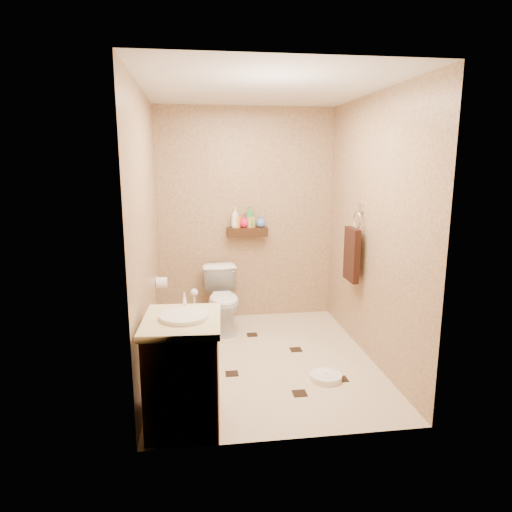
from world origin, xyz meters
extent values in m
plane|color=beige|center=(0.00, 0.00, 0.00)|extent=(2.50, 2.50, 0.00)
cube|color=tan|center=(0.00, 1.25, 1.20)|extent=(2.00, 0.04, 2.40)
cube|color=tan|center=(0.00, -1.25, 1.20)|extent=(2.00, 0.04, 2.40)
cube|color=tan|center=(-1.00, 0.00, 1.20)|extent=(0.04, 2.50, 2.40)
cube|color=tan|center=(1.00, 0.00, 1.20)|extent=(0.04, 2.50, 2.40)
cube|color=silver|center=(0.00, 0.00, 2.40)|extent=(2.00, 2.50, 0.02)
cube|color=#3D2410|center=(0.00, 1.17, 1.02)|extent=(0.46, 0.14, 0.10)
cube|color=black|center=(-0.31, -0.26, 0.00)|extent=(0.11, 0.11, 0.01)
cube|color=black|center=(0.35, 0.17, 0.00)|extent=(0.11, 0.11, 0.01)
cube|color=black|center=(0.19, -0.67, 0.00)|extent=(0.11, 0.11, 0.01)
cube|color=black|center=(-0.57, 0.55, 0.00)|extent=(0.11, 0.11, 0.01)
cube|color=black|center=(0.60, -0.48, 0.00)|extent=(0.11, 0.11, 0.01)
cube|color=black|center=(-0.02, 0.61, 0.00)|extent=(0.11, 0.11, 0.01)
imported|color=white|center=(-0.31, 0.83, 0.34)|extent=(0.43, 0.69, 0.67)
cube|color=brown|center=(-0.70, -0.94, 0.36)|extent=(0.52, 0.62, 0.72)
cube|color=beige|center=(-0.70, -0.94, 0.75)|extent=(0.56, 0.66, 0.05)
cylinder|color=white|center=(-0.68, -0.94, 0.78)|extent=(0.33, 0.33, 0.05)
cylinder|color=silver|center=(-0.68, -0.73, 0.84)|extent=(0.03, 0.03, 0.11)
cylinder|color=white|center=(0.47, -0.47, 0.02)|extent=(0.27, 0.27, 0.05)
cylinder|color=white|center=(0.47, -0.47, 0.05)|extent=(0.16, 0.16, 0.01)
cylinder|color=#1B6C61|center=(-0.62, 0.74, 0.06)|extent=(0.11, 0.11, 0.12)
cylinder|color=white|center=(-0.62, 0.74, 0.29)|extent=(0.02, 0.02, 0.35)
sphere|color=white|center=(-0.62, 0.74, 0.46)|extent=(0.08, 0.08, 0.08)
cube|color=silver|center=(0.98, 0.25, 1.38)|extent=(0.03, 0.06, 0.08)
torus|color=silver|center=(0.95, 0.25, 1.26)|extent=(0.02, 0.19, 0.19)
cube|color=black|center=(0.91, 0.25, 0.92)|extent=(0.06, 0.30, 0.52)
cylinder|color=white|center=(-0.94, 0.65, 0.60)|extent=(0.11, 0.11, 0.11)
cylinder|color=silver|center=(-0.98, 0.65, 0.66)|extent=(0.04, 0.02, 0.02)
imported|color=white|center=(-0.14, 1.17, 1.19)|extent=(0.12, 0.12, 0.23)
imported|color=#FF9D35|center=(-0.12, 1.17, 1.16)|extent=(0.11, 0.11, 0.18)
imported|color=#C3163E|center=(-0.03, 1.17, 1.15)|extent=(0.16, 0.16, 0.15)
imported|color=green|center=(0.03, 1.17, 1.19)|extent=(0.13, 0.13, 0.25)
imported|color=gold|center=(0.03, 1.17, 1.16)|extent=(0.12, 0.11, 0.18)
imported|color=#4C74BE|center=(0.15, 1.17, 1.14)|extent=(0.15, 0.15, 0.14)
camera|label=1|loc=(-0.60, -3.91, 1.82)|focal=32.00mm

